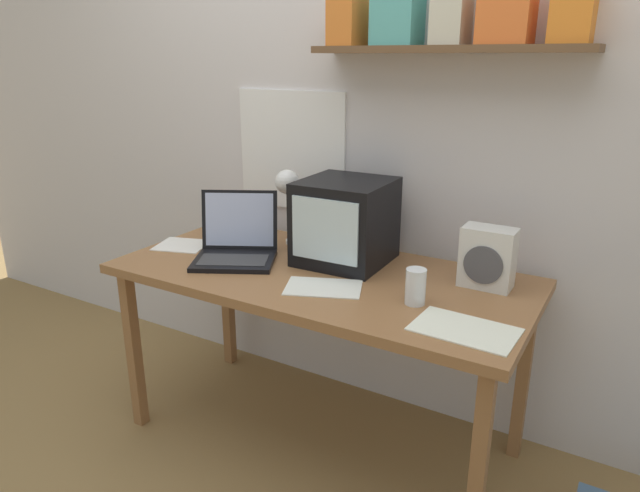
# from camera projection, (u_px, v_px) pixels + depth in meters

# --- Properties ---
(ground_plane) EXTENTS (12.00, 12.00, 0.00)m
(ground_plane) POSITION_uv_depth(u_px,v_px,m) (320.00, 437.00, 2.33)
(ground_plane) COLOR olive
(back_wall) EXTENTS (5.60, 0.24, 2.60)m
(back_wall) POSITION_uv_depth(u_px,v_px,m) (377.00, 101.00, 2.27)
(back_wall) COLOR silver
(back_wall) RESTS_ON ground_plane
(corner_desk) EXTENTS (1.53, 0.72, 0.72)m
(corner_desk) POSITION_uv_depth(u_px,v_px,m) (320.00, 288.00, 2.12)
(corner_desk) COLOR #96653D
(corner_desk) RESTS_ON ground_plane
(crt_monitor) EXTENTS (0.33, 0.34, 0.32)m
(crt_monitor) POSITION_uv_depth(u_px,v_px,m) (345.00, 222.00, 2.16)
(crt_monitor) COLOR black
(crt_monitor) RESTS_ON corner_desk
(laptop) EXTENTS (0.40, 0.39, 0.25)m
(laptop) POSITION_uv_depth(u_px,v_px,m) (237.00, 242.00, 2.23)
(laptop) COLOR black
(laptop) RESTS_ON corner_desk
(desk_lamp) EXTENTS (0.13, 0.16, 0.32)m
(desk_lamp) POSITION_uv_depth(u_px,v_px,m) (290.00, 194.00, 2.32)
(desk_lamp) COLOR white
(desk_lamp) RESTS_ON corner_desk
(juice_glass) EXTENTS (0.07, 0.07, 0.12)m
(juice_glass) POSITION_uv_depth(u_px,v_px,m) (415.00, 288.00, 1.81)
(juice_glass) COLOR white
(juice_glass) RESTS_ON corner_desk
(space_heater) EXTENTS (0.18, 0.11, 0.21)m
(space_heater) POSITION_uv_depth(u_px,v_px,m) (488.00, 258.00, 1.93)
(space_heater) COLOR silver
(space_heater) RESTS_ON corner_desk
(loose_paper_near_laptop) EXTENTS (0.25, 0.23, 0.00)m
(loose_paper_near_laptop) POSITION_uv_depth(u_px,v_px,m) (182.00, 245.00, 2.39)
(loose_paper_near_laptop) COLOR white
(loose_paper_near_laptop) RESTS_ON corner_desk
(printed_handout) EXTENTS (0.30, 0.25, 0.00)m
(printed_handout) POSITION_uv_depth(u_px,v_px,m) (323.00, 287.00, 1.95)
(printed_handout) COLOR white
(printed_handout) RESTS_ON corner_desk
(open_notebook) EXTENTS (0.30, 0.20, 0.00)m
(open_notebook) POSITION_uv_depth(u_px,v_px,m) (465.00, 329.00, 1.65)
(open_notebook) COLOR white
(open_notebook) RESTS_ON corner_desk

